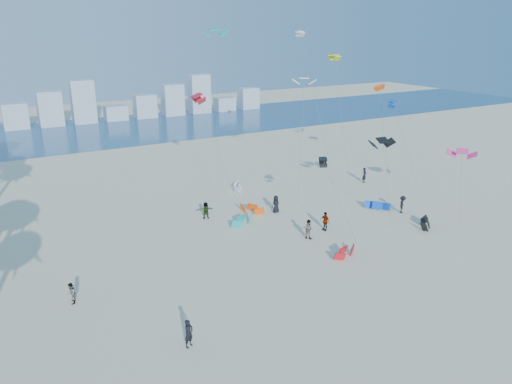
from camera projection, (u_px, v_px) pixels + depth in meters
ground at (345, 345)px, 29.24m from camera, size 220.00×220.00×0.00m
ocean at (89, 132)px, 88.51m from camera, size 220.00×220.00×0.00m
kitesurfer_near at (189, 334)px, 28.83m from camera, size 0.78×0.69×1.80m
kitesurfer_mid at (308, 229)px, 43.81m from camera, size 1.00×1.08×1.79m
kitesurfers_far at (293, 211)px, 48.03m from camera, size 37.06×12.02×1.88m
grounded_kites at (305, 213)px, 48.73m from camera, size 18.00×21.76×0.92m
flying_kites at (322, 89)px, 53.38m from camera, size 26.15×27.68×18.52m
distant_skyline at (70, 108)px, 95.19m from camera, size 85.00×3.00×8.40m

